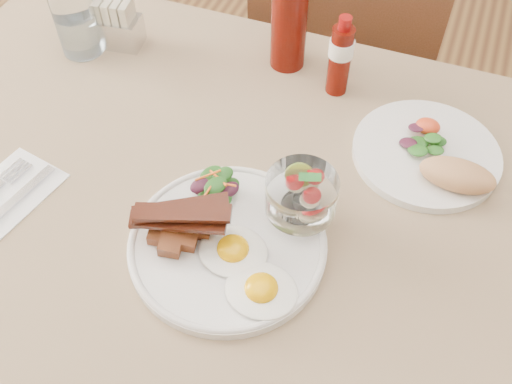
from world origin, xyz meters
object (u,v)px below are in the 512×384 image
object	(u,v)px
table	(248,236)
chair_far	(345,62)
main_plate	(228,245)
sugar_caddy	(113,25)
fruit_cup	(301,195)
hot_sauce_bottle	(340,57)
water_glass	(77,24)
second_plate	(433,157)
ketchup_bottle	(289,22)

from	to	relation	value
table	chair_far	world-z (taller)	chair_far
main_plate	sugar_caddy	bearing A→B (deg)	136.63
fruit_cup	chair_far	bearing A→B (deg)	97.13
hot_sauce_bottle	water_glass	world-z (taller)	hot_sauce_bottle
main_plate	water_glass	distance (m)	0.54
second_plate	sugar_caddy	distance (m)	0.63
hot_sauce_bottle	water_glass	xyz separation A→B (m)	(-0.48, -0.06, -0.01)
chair_far	hot_sauce_bottle	xyz separation A→B (m)	(0.05, -0.37, 0.30)
main_plate	ketchup_bottle	xyz separation A→B (m)	(-0.05, 0.42, 0.08)
main_plate	ketchup_bottle	size ratio (longest dim) A/B	1.47
chair_far	main_plate	bearing A→B (deg)	-89.78
hot_sauce_bottle	sugar_caddy	bearing A→B (deg)	-177.44
chair_far	table	bearing A→B (deg)	-90.00
hot_sauce_bottle	sugar_caddy	xyz separation A→B (m)	(-0.43, -0.02, -0.03)
water_glass	chair_far	bearing A→B (deg)	45.04
table	sugar_caddy	world-z (taller)	sugar_caddy
main_plate	fruit_cup	bearing A→B (deg)	41.78
ketchup_bottle	chair_far	bearing A→B (deg)	81.01
table	ketchup_bottle	distance (m)	0.38
chair_far	second_plate	size ratio (longest dim) A/B	3.95
fruit_cup	sugar_caddy	bearing A→B (deg)	148.16
table	sugar_caddy	size ratio (longest dim) A/B	12.32
main_plate	second_plate	bearing A→B (deg)	47.37
fruit_cup	sugar_caddy	world-z (taller)	fruit_cup
table	second_plate	distance (m)	0.32
water_glass	main_plate	bearing A→B (deg)	-36.55
main_plate	ketchup_bottle	bearing A→B (deg)	97.43
main_plate	fruit_cup	world-z (taller)	fruit_cup
ketchup_bottle	table	bearing A→B (deg)	-81.20
sugar_caddy	table	bearing A→B (deg)	-43.79
second_plate	ketchup_bottle	bearing A→B (deg)	152.11
fruit_cup	hot_sauce_bottle	bearing A→B (deg)	95.67
table	ketchup_bottle	world-z (taller)	ketchup_bottle
chair_far	fruit_cup	distance (m)	0.74
main_plate	water_glass	world-z (taller)	water_glass
table	water_glass	bearing A→B (deg)	151.28
main_plate	sugar_caddy	distance (m)	0.53
hot_sauce_bottle	chair_far	bearing A→B (deg)	98.34
table	sugar_caddy	bearing A→B (deg)	143.96
chair_far	sugar_caddy	xyz separation A→B (m)	(-0.38, -0.39, 0.27)
chair_far	hot_sauce_bottle	size ratio (longest dim) A/B	6.19
chair_far	fruit_cup	bearing A→B (deg)	-82.87
table	main_plate	distance (m)	0.13
table	second_plate	size ratio (longest dim) A/B	5.65
main_plate	hot_sauce_bottle	xyz separation A→B (m)	(0.05, 0.38, 0.06)
second_plate	water_glass	bearing A→B (deg)	175.21
main_plate	second_plate	size ratio (longest dim) A/B	1.19
second_plate	sugar_caddy	xyz separation A→B (m)	(-0.62, 0.10, 0.02)
table	sugar_caddy	distance (m)	0.49
main_plate	water_glass	xyz separation A→B (m)	(-0.43, 0.32, 0.05)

